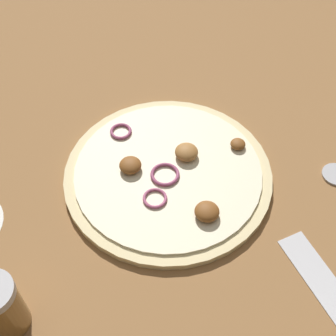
# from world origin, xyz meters

# --- Properties ---
(ground_plane) EXTENTS (3.00, 3.00, 0.00)m
(ground_plane) POSITION_xyz_m (0.00, 0.00, 0.00)
(ground_plane) COLOR olive
(pizza) EXTENTS (0.32, 0.32, 0.03)m
(pizza) POSITION_xyz_m (0.00, 0.00, 0.01)
(pizza) COLOR beige
(pizza) RESTS_ON ground_plane
(spice_jar) EXTENTS (0.05, 0.05, 0.09)m
(spice_jar) POSITION_xyz_m (0.29, -0.08, 0.05)
(spice_jar) COLOR olive
(spice_jar) RESTS_ON ground_plane
(loose_cap) EXTENTS (0.04, 0.04, 0.01)m
(loose_cap) POSITION_xyz_m (-0.11, 0.24, 0.00)
(loose_cap) COLOR #B2B2B7
(loose_cap) RESTS_ON ground_plane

